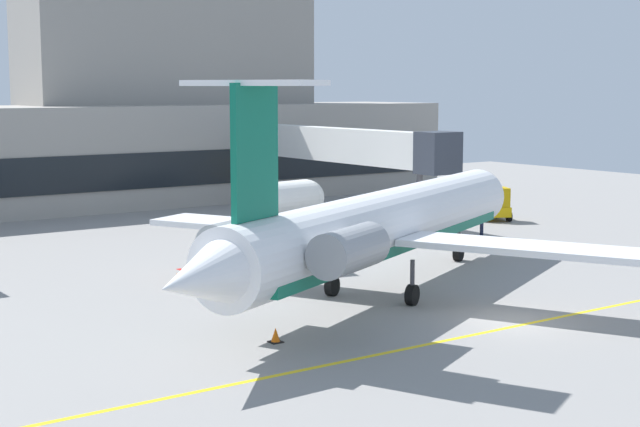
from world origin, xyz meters
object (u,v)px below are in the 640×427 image
baggage_tug (307,252)px  fuel_tank (282,201)px  regional_jet (379,226)px  marshaller (482,220)px  pushback_tractor (493,205)px

baggage_tug → fuel_tank: size_ratio=0.59×
regional_jet → baggage_tug: bearing=80.3°
regional_jet → fuel_tank: bearing=67.3°
marshaller → fuel_tank: bearing=123.0°
regional_jet → pushback_tractor: regional_jet is taller
regional_jet → fuel_tank: regional_jet is taller
marshaller → regional_jet: bearing=-148.5°
baggage_tug → fuel_tank: 16.35m
regional_jet → pushback_tractor: bearing=33.6°
baggage_tug → fuel_tank: bearing=61.3°
regional_jet → baggage_tug: size_ratio=7.00×
pushback_tractor → fuel_tank: fuel_tank is taller
regional_jet → fuel_tank: size_ratio=4.13×
pushback_tractor → marshaller: pushback_tractor is taller
regional_jet → fuel_tank: (9.10, 21.72, -1.59)m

